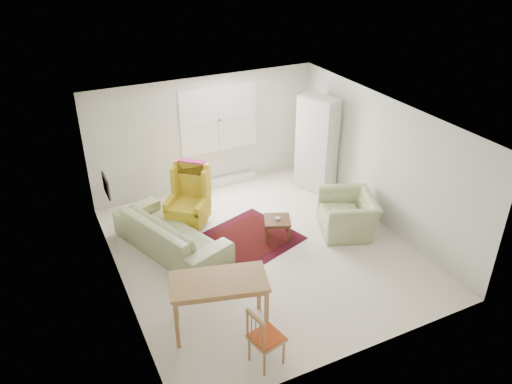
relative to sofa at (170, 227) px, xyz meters
name	(u,v)px	position (x,y,z in m)	size (l,w,h in m)	color
room	(259,184)	(1.49, -0.54, 0.78)	(5.04, 5.54, 2.51)	silver
rug	(234,246)	(1.04, -0.43, -0.46)	(2.38, 1.53, 0.02)	black
sofa	(170,227)	(0.00, 0.00, 0.00)	(2.36, 0.92, 0.95)	#919C68
armchair	(348,211)	(3.20, -0.86, -0.04)	(1.12, 0.98, 0.87)	#919C68
wingback_chair	(187,197)	(0.54, 0.64, 0.15)	(0.72, 0.76, 1.25)	gold
coffee_table	(277,228)	(1.90, -0.48, -0.28)	(0.48, 0.48, 0.39)	#482B16
stool	(200,202)	(0.92, 1.01, -0.25)	(0.33, 0.33, 0.44)	white
cabinet	(317,144)	(3.57, 0.89, 0.57)	(0.44, 0.84, 2.10)	silver
desk	(220,304)	(0.04, -2.22, -0.04)	(1.36, 0.68, 0.86)	#AC7B45
desk_chair	(267,336)	(0.34, -3.10, -0.01)	(0.40, 0.40, 0.92)	#AC7B45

